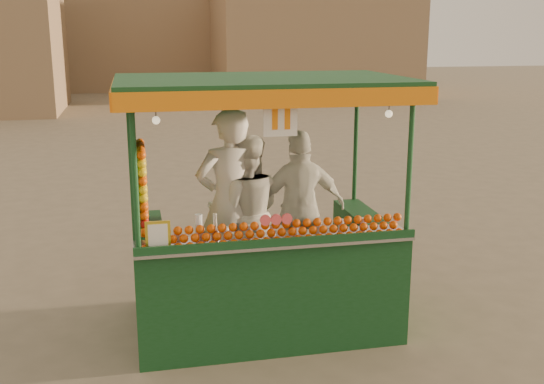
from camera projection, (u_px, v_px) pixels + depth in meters
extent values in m
plane|color=brown|center=(281.00, 314.00, 6.94)|extent=(90.00, 90.00, 0.00)
cube|color=#856A4C|center=(312.00, 41.00, 30.53)|extent=(9.00, 6.00, 5.00)
cube|color=#856A4C|center=(117.00, 20.00, 34.14)|extent=(14.00, 7.00, 7.00)
cube|color=#103C15|center=(263.00, 309.00, 6.72)|extent=(2.54, 1.56, 0.29)
cylinder|color=black|center=(177.00, 314.00, 6.53)|extent=(0.35, 0.10, 0.35)
cylinder|color=black|center=(344.00, 299.00, 6.89)|extent=(0.35, 0.10, 0.35)
cube|color=#103C15|center=(276.00, 283.00, 5.98)|extent=(2.54, 0.29, 0.78)
cube|color=#103C15|center=(150.00, 265.00, 6.45)|extent=(0.29, 1.27, 0.78)
cube|color=#103C15|center=(364.00, 250.00, 6.91)|extent=(0.29, 1.27, 0.78)
cube|color=#B2B2B7|center=(275.00, 241.00, 5.91)|extent=(2.54, 0.45, 0.03)
cylinder|color=#103C15|center=(135.00, 178.00, 5.38)|extent=(0.05, 0.05, 1.37)
cylinder|color=#103C15|center=(410.00, 166.00, 5.88)|extent=(0.05, 0.05, 1.37)
cylinder|color=#103C15|center=(134.00, 148.00, 6.77)|extent=(0.05, 0.05, 1.37)
cylinder|color=#103C15|center=(356.00, 140.00, 7.27)|extent=(0.05, 0.05, 1.37)
cube|color=#103C15|center=(262.00, 81.00, 6.15)|extent=(2.74, 1.76, 0.08)
cube|color=orange|center=(283.00, 99.00, 5.34)|extent=(2.74, 0.04, 0.16)
cube|color=orange|center=(246.00, 83.00, 7.00)|extent=(2.74, 0.04, 0.16)
cube|color=orange|center=(114.00, 93.00, 5.89)|extent=(0.04, 1.76, 0.16)
cube|color=orange|center=(396.00, 87.00, 6.45)|extent=(0.04, 1.76, 0.16)
cylinder|color=#FA4C53|center=(276.00, 219.00, 5.73)|extent=(0.10, 0.02, 0.10)
cube|color=gold|center=(158.00, 236.00, 5.54)|extent=(0.22, 0.02, 0.27)
cube|color=white|center=(280.00, 119.00, 5.45)|extent=(0.29, 0.01, 0.29)
sphere|color=#FFE5B2|center=(156.00, 120.00, 5.37)|extent=(0.07, 0.07, 0.07)
sphere|color=#FFE5B2|center=(389.00, 114.00, 5.79)|extent=(0.07, 0.07, 0.07)
imported|color=silver|center=(229.00, 203.00, 6.57)|extent=(0.79, 0.61, 1.93)
imported|color=silver|center=(246.00, 213.00, 6.72)|extent=(0.85, 0.70, 1.64)
imported|color=silver|center=(301.00, 208.00, 6.85)|extent=(0.99, 0.45, 1.66)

